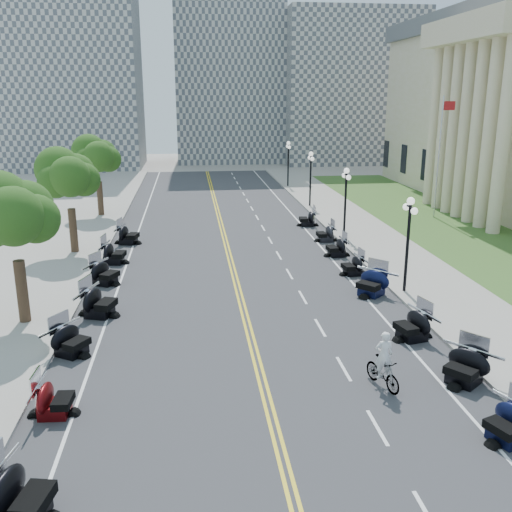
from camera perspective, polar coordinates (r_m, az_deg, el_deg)
name	(u,v)px	position (r m, az deg, el deg)	size (l,w,h in m)	color
ground	(249,331)	(25.33, -0.70, -7.52)	(160.00, 160.00, 0.00)	gray
road	(232,266)	(34.70, -2.43, -1.00)	(16.00, 90.00, 0.01)	#333335
centerline_yellow_a	(230,266)	(34.69, -2.62, -0.99)	(0.12, 90.00, 0.00)	yellow
centerline_yellow_b	(234,266)	(34.71, -2.23, -0.98)	(0.12, 90.00, 0.00)	yellow
edge_line_north	(335,262)	(35.71, 7.87, -0.63)	(0.12, 90.00, 0.00)	white
edge_line_south	(125,269)	(34.85, -12.98, -1.32)	(0.12, 90.00, 0.00)	white
lane_dash_4	(377,427)	(18.99, 12.03, -16.41)	(0.12, 2.00, 0.00)	white
lane_dash_5	(344,369)	(22.31, 8.76, -11.07)	(0.12, 2.00, 0.00)	white
lane_dash_6	(320,328)	(25.82, 6.43, -7.12)	(0.12, 2.00, 0.00)	white
lane_dash_7	(303,297)	(29.46, 4.70, -4.13)	(0.12, 2.00, 0.00)	white
lane_dash_8	(289,274)	(33.18, 3.36, -1.79)	(0.12, 2.00, 0.00)	white
lane_dash_9	(279,255)	(36.96, 2.29, 0.07)	(0.12, 2.00, 0.00)	white
lane_dash_10	(270,240)	(40.78, 1.43, 1.58)	(0.12, 2.00, 0.00)	white
lane_dash_11	(263,228)	(44.63, 0.71, 2.84)	(0.12, 2.00, 0.00)	white
lane_dash_12	(257,217)	(48.51, 0.10, 3.89)	(0.12, 2.00, 0.00)	white
lane_dash_13	(252,208)	(52.41, -0.41, 4.79)	(0.12, 2.00, 0.00)	white
lane_dash_14	(247,201)	(56.32, -0.86, 5.56)	(0.12, 2.00, 0.00)	white
lane_dash_15	(244,194)	(60.24, -1.25, 6.23)	(0.12, 2.00, 0.00)	white
lane_dash_16	(240,188)	(64.17, -1.59, 6.82)	(0.12, 2.00, 0.00)	white
lane_dash_17	(237,183)	(68.11, -1.89, 7.34)	(0.12, 2.00, 0.00)	white
lane_dash_18	(234,178)	(72.05, -2.16, 7.80)	(0.12, 2.00, 0.00)	white
lane_dash_19	(232,174)	(76.01, -2.41, 8.22)	(0.12, 2.00, 0.00)	white
sidewalk_north	(398,259)	(36.92, 14.05, -0.32)	(5.00, 90.00, 0.15)	#9E9991
sidewalk_south	(54,271)	(35.54, -19.57, -1.40)	(5.00, 90.00, 0.15)	#9E9991
lawn	(449,228)	(46.77, 18.71, 2.64)	(9.00, 60.00, 0.10)	#356023
distant_block_a	(73,73)	(86.61, -17.85, 17.05)	(18.00, 14.00, 26.00)	gray
distant_block_b	(228,61)	(91.49, -2.80, 18.90)	(16.00, 12.00, 30.00)	gray
distant_block_c	(348,88)	(91.45, 9.18, 16.22)	(20.00, 14.00, 22.00)	gray
street_lamp_2	(407,245)	(30.20, 14.91, 1.03)	(0.50, 1.20, 4.90)	black
street_lamp_3	(345,203)	(41.32, 8.92, 5.26)	(0.50, 1.20, 4.90)	black
street_lamp_4	(310,179)	(52.83, 5.46, 7.65)	(0.50, 1.20, 4.90)	black
street_lamp_5	(288,164)	(64.51, 3.24, 9.17)	(0.50, 1.20, 4.90)	black
flagpole	(439,159)	(49.78, 17.80, 9.27)	(1.10, 0.20, 10.00)	silver
tree_2	(14,222)	(26.79, -23.05, 3.17)	(4.80, 4.80, 9.20)	#235619
tree_3	(69,181)	(38.27, -18.20, 7.09)	(4.80, 4.80, 9.20)	#235619
tree_4	(97,161)	(50.00, -15.58, 9.18)	(4.80, 4.80, 9.20)	#235619
motorcycle_n_3	(509,422)	(19.22, 24.00, -14.92)	(1.84, 1.84, 1.29)	black
motorcycle_n_4	(465,365)	(22.09, 20.17, -10.21)	(2.00, 2.00, 1.40)	black
motorcycle_n_5	(412,324)	(25.15, 15.38, -6.57)	(1.99, 1.99, 1.39)	black
motorcycle_n_6	(372,282)	(30.06, 11.50, -2.53)	(2.09, 2.09, 1.47)	black
motorcycle_n_7	(353,265)	(33.28, 9.66, -0.85)	(1.77, 1.77, 1.24)	black
motorcycle_n_8	(337,246)	(36.97, 8.06, 0.96)	(1.86, 1.86, 1.30)	black
motorcycle_n_9	(326,233)	(40.68, 6.97, 2.34)	(1.82, 1.82, 1.28)	black
motorcycle_n_10	(307,218)	(45.38, 5.15, 3.83)	(1.89, 1.89, 1.32)	black
motorcycle_s_3	(19,494)	(15.92, -22.61, -21.12)	(2.20, 2.20, 1.54)	black
motorcycle_s_4	(54,398)	(20.01, -19.58, -13.21)	(1.79, 1.79, 1.25)	#590A0C
motorcycle_s_5	(71,339)	(24.06, -18.04, -7.90)	(1.93, 1.93, 1.35)	black
motorcycle_s_6	(99,301)	(27.69, -15.43, -4.34)	(2.17, 2.17, 1.52)	black
motorcycle_s_7	(105,272)	(32.23, -14.91, -1.56)	(2.02, 2.02, 1.41)	black
motorcycle_s_8	(114,252)	(36.07, -14.05, 0.37)	(2.07, 2.07, 1.45)	black
motorcycle_s_9	(128,234)	(40.66, -12.67, 2.18)	(2.06, 2.06, 1.44)	black
bicycle	(383,373)	(21.05, 12.55, -11.33)	(0.53, 1.87, 1.12)	#A51414
cyclist_rider	(385,335)	(20.44, 12.79, -7.70)	(0.65, 0.43, 1.78)	silver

